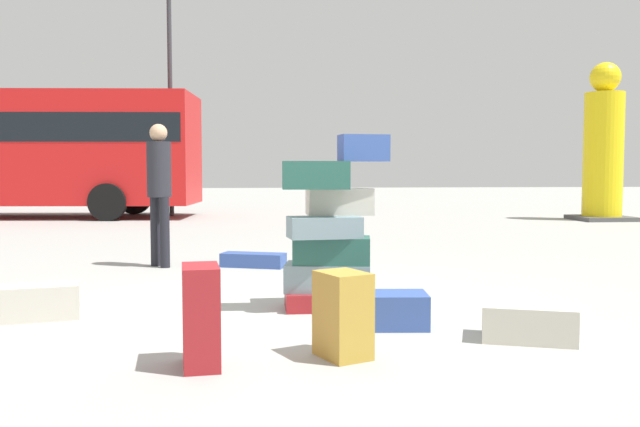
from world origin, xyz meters
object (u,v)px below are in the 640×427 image
Objects in this scene: suitcase_tower at (331,239)px; person_bearded_onlooker at (159,182)px; suitcase_maroon_foreground_near at (201,316)px; lamp_post at (170,62)px; suitcase_cream_foreground_far at (29,303)px; suitcase_navy_upright_blue at (253,260)px; suitcase_cream_left_side at (528,322)px; suitcase_navy_behind_tower at (392,310)px; suitcase_tan_right_side at (343,315)px; yellow_dummy_statue at (603,151)px.

person_bearded_onlooker is at bearing 123.97° from suitcase_tower.
lamp_post is at bearing 91.07° from suitcase_maroon_foreground_near.
suitcase_cream_foreground_far is at bearing -88.40° from lamp_post.
suitcase_maroon_foreground_near is 0.79× the size of suitcase_navy_upright_blue.
suitcase_tower reaches higher than suitcase_cream_left_side.
suitcase_navy_behind_tower is at bearing -23.49° from suitcase_cream_foreground_far.
person_bearded_onlooker is (-2.24, 3.47, 0.94)m from suitcase_navy_behind_tower.
lamp_post is at bearing 76.96° from suitcase_tan_right_side.
suitcase_navy_behind_tower is 0.09× the size of lamp_post.
suitcase_navy_upright_blue is 11.08m from yellow_dummy_statue.
suitcase_maroon_foreground_near reaches higher than suitcase_cream_left_side.
suitcase_cream_left_side is 0.17× the size of yellow_dummy_statue.
suitcase_cream_foreground_far is (-1.82, -2.79, 0.05)m from suitcase_navy_upright_blue.
suitcase_navy_behind_tower is 0.30× the size of person_bearded_onlooker.
suitcase_navy_upright_blue is 10.65m from lamp_post.
suitcase_navy_upright_blue is at bearing 104.64° from suitcase_tower.
suitcase_maroon_foreground_near is 2.09m from suitcase_cream_foreground_far.
suitcase_navy_upright_blue is at bearing 136.47° from suitcase_cream_left_side.
suitcase_navy_behind_tower is 0.68× the size of suitcase_cream_foreground_far.
yellow_dummy_statue is 11.17m from lamp_post.
person_bearded_onlooker is at bearing 64.64° from suitcase_cream_foreground_far.
suitcase_navy_upright_blue is at bearing 43.47° from person_bearded_onlooker.
suitcase_tower is at bearing 61.92° from suitcase_tan_right_side.
suitcase_cream_foreground_far is 0.44× the size of person_bearded_onlooker.
suitcase_maroon_foreground_near is 1.13× the size of suitcase_tan_right_side.
person_bearded_onlooker reaches higher than suitcase_tower.
yellow_dummy_statue is at bearing 78.40° from suitcase_cream_left_side.
suitcase_tan_right_side is 1.06× the size of suitcase_navy_behind_tower.
suitcase_cream_left_side is 0.36× the size of person_bearded_onlooker.
person_bearded_onlooker is at bearing -84.01° from lamp_post.
yellow_dummy_statue is at bearing 59.03° from suitcase_navy_upright_blue.
suitcase_tan_right_side reaches higher than suitcase_cream_left_side.
yellow_dummy_statue is 0.61× the size of lamp_post.
suitcase_maroon_foreground_near is 0.35× the size of person_bearded_onlooker.
yellow_dummy_statue reaches higher than suitcase_navy_upright_blue.
yellow_dummy_statue is (9.59, 6.88, 0.61)m from person_bearded_onlooker.
person_bearded_onlooker is (-0.85, 4.37, 0.76)m from suitcase_maroon_foreground_near.
suitcase_cream_foreground_far is (-2.40, 1.33, -0.14)m from suitcase_tan_right_side.
lamp_post is (-2.74, 13.76, 3.77)m from suitcase_tan_right_side.
person_bearded_onlooker is 0.47× the size of yellow_dummy_statue.
suitcase_maroon_foreground_near is 0.81× the size of suitcase_cream_foreground_far.
suitcase_tan_right_side is 14.53m from lamp_post.
lamp_post reaches higher than suitcase_navy_upright_blue.
person_bearded_onlooker is at bearing -144.37° from yellow_dummy_statue.
suitcase_tan_right_side is 0.15× the size of yellow_dummy_statue.
suitcase_navy_behind_tower is at bearing -52.90° from suitcase_navy_upright_blue.
suitcase_maroon_foreground_near reaches higher than suitcase_navy_behind_tower.
suitcase_cream_foreground_far is 3.14m from person_bearded_onlooker.
suitcase_tower is 2.55m from suitcase_cream_foreground_far.
suitcase_tan_right_side is at bearing -148.27° from suitcase_cream_left_side.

